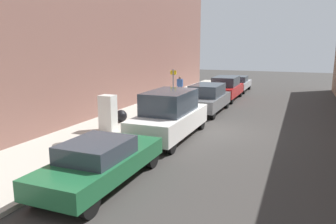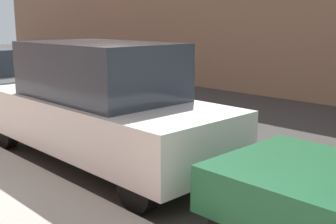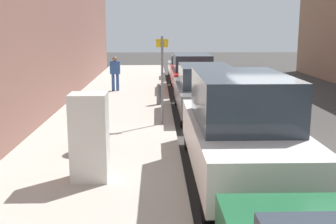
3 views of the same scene
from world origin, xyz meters
name	(u,v)px [view 3 (image 3 of 3)]	position (x,y,z in m)	size (l,w,h in m)	color
ground_plane	(280,150)	(0.00, 0.00, 0.00)	(80.00, 80.00, 0.00)	#383533
sidewalk_slab	(98,149)	(-4.56, 0.00, 0.07)	(4.01, 44.00, 0.14)	#B2ADA0
discarded_refrigerator	(89,137)	(-4.38, -2.28, 0.98)	(0.70, 0.60, 1.68)	silver
street_sign_post	(162,76)	(-2.93, 2.39, 1.60)	(0.36, 0.07, 2.62)	slate
fire_hydrant	(159,94)	(-2.98, 5.63, 0.55)	(0.22, 0.22, 0.80)	slate
trash_bag	(87,139)	(-4.73, -0.50, 0.46)	(0.64, 0.64, 0.64)	black
pedestrian_walking_far	(115,71)	(-4.97, 9.13, 1.03)	(0.45, 0.22, 1.56)	#2D5193
parked_van_white	(240,128)	(-1.42, -1.89, 1.05)	(1.98, 5.20, 2.13)	silver
parked_suv_gray	(205,90)	(-1.42, 4.32, 0.89)	(1.94, 4.79, 1.74)	slate
parked_suv_red	(192,73)	(-1.42, 9.63, 0.91)	(1.89, 4.82, 1.76)	red
parked_sedan_silver	(185,66)	(-1.42, 14.64, 0.72)	(1.85, 4.35, 1.39)	silver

